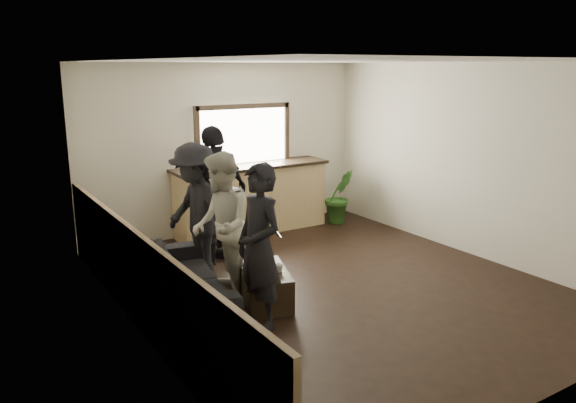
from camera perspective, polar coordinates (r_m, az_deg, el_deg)
ground at (r=7.31m, az=4.51°, el=-8.46°), size 5.00×6.00×0.01m
room_shell at (r=6.49m, az=-0.48°, el=2.28°), size 5.01×6.01×2.80m
bar_counter at (r=9.45m, az=-3.75°, el=0.74°), size 2.70×0.68×2.13m
sofa at (r=6.79m, az=-10.41°, el=-7.68°), size 1.19×2.20×0.61m
coffee_table at (r=6.73m, az=-2.37°, el=-8.56°), size 0.78×1.04×0.41m
cup_a at (r=6.80m, az=-3.23°, el=-6.02°), size 0.16×0.16×0.10m
cup_b at (r=6.57m, az=-0.91°, el=-6.78°), size 0.13×0.13×0.09m
potted_plant at (r=10.04m, az=5.23°, el=0.56°), size 0.57×0.48×0.97m
person_a at (r=5.92m, az=-2.94°, el=-4.63°), size 0.50×0.68×1.78m
person_b at (r=6.71m, az=-6.81°, el=-2.53°), size 0.95×1.05×1.78m
person_c at (r=7.35m, az=-9.29°, el=-1.08°), size 0.85×1.26×1.80m
person_d at (r=7.96m, az=-7.34°, el=0.67°), size 1.24×0.81×1.95m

